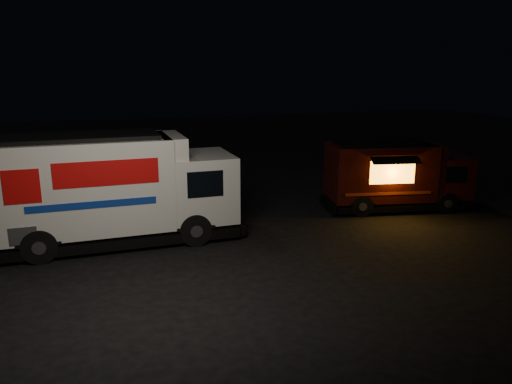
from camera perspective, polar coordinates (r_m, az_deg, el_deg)
name	(u,v)px	position (r m, az deg, el deg)	size (l,w,h in m)	color
ground	(208,253)	(15.04, -5.54, -6.97)	(80.00, 80.00, 0.00)	black
white_truck	(118,188)	(16.07, -15.48, 0.40)	(7.60, 2.59, 3.44)	silver
red_truck	(398,175)	(20.05, 15.90, 1.88)	(5.67, 2.09, 2.64)	#3C110B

